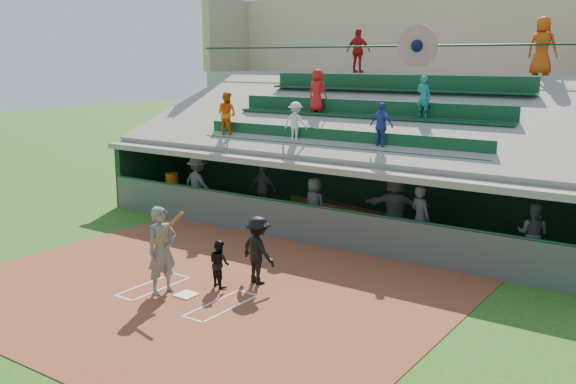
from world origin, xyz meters
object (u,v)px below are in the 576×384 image
Objects in this scene: batter_at_plate at (162,250)px; catcher at (219,263)px; water_cooler at (172,179)px; home_plate at (186,295)px; white_table at (173,196)px.

batter_at_plate is 1.36m from catcher.
catcher is at bearing -37.92° from water_cooler.
batter_at_plate reaches higher than water_cooler.
batter_at_plate is at bearing -163.85° from home_plate.
home_plate is 1.13m from batter_at_plate.
batter_at_plate is (-0.55, -0.16, 0.98)m from home_plate.
water_cooler reaches higher than white_table.
catcher is 8.45m from white_table.
batter_at_plate reaches higher than home_plate.
batter_at_plate is 4.46× the size of water_cooler.
home_plate is 0.49× the size of white_table.
batter_at_plate is 8.50m from water_cooler.
white_table is (-6.43, 6.09, 0.39)m from home_plate.
white_table is 0.61m from water_cooler.
water_cooler is at bearing -48.84° from white_table.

